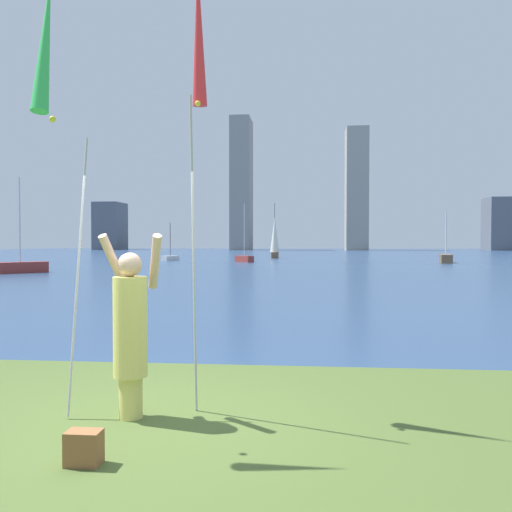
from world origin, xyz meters
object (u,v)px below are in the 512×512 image
at_px(kite_flag_left, 47,52).
at_px(bag, 84,448).
at_px(person, 131,327).
at_px(sailboat_5, 275,239).
at_px(sailboat_6, 244,258).
at_px(sailboat_3, 170,258).
at_px(sailboat_4, 20,266).
at_px(kite_flag_right, 198,41).
at_px(sailboat_8, 446,258).

xyz_separation_m(kite_flag_left, bag, (0.61, -0.70, -3.40)).
xyz_separation_m(person, kite_flag_left, (-0.62, -0.47, 2.62)).
relative_size(sailboat_5, sailboat_6, 1.15).
xyz_separation_m(sailboat_3, sailboat_4, (-3.57, -19.44, 0.13)).
bearing_deg(bag, sailboat_3, 103.42).
relative_size(kite_flag_left, sailboat_6, 0.87).
bearing_deg(sailboat_3, sailboat_5, 41.28).
xyz_separation_m(kite_flag_right, sailboat_3, (-11.14, 42.49, -3.68)).
height_order(kite_flag_right, sailboat_5, sailboat_5).
xyz_separation_m(kite_flag_right, bag, (-0.62, -1.62, -3.80)).
distance_m(kite_flag_left, sailboat_8, 42.89).
bearing_deg(sailboat_5, kite_flag_left, -89.01).
relative_size(sailboat_4, sailboat_5, 0.94).
bearing_deg(kite_flag_right, sailboat_4, 122.56).
height_order(sailboat_4, sailboat_8, sailboat_4).
distance_m(sailboat_4, sailboat_5, 30.17).
distance_m(sailboat_3, sailboat_8, 23.80).
bearing_deg(kite_flag_left, kite_flag_right, 36.71).
xyz_separation_m(sailboat_3, sailboat_5, (9.03, 7.92, 1.75)).
bearing_deg(kite_flag_left, bag, -48.55).
distance_m(person, kite_flag_left, 2.73).
bearing_deg(sailboat_8, sailboat_3, 173.01).
height_order(sailboat_4, sailboat_5, sailboat_5).
height_order(person, kite_flag_right, kite_flag_right).
bearing_deg(sailboat_6, kite_flag_left, -86.02).
distance_m(kite_flag_left, kite_flag_right, 1.59).
relative_size(kite_flag_right, bag, 17.33).
distance_m(bag, sailboat_3, 45.35).
distance_m(bag, sailboat_8, 43.24).
bearing_deg(sailboat_3, bag, -76.58).
height_order(kite_flag_right, sailboat_4, sailboat_4).
xyz_separation_m(kite_flag_right, sailboat_4, (-14.72, 23.05, -3.56)).
bearing_deg(bag, sailboat_5, 91.65).
xyz_separation_m(kite_flag_right, sailboat_5, (-2.12, 50.42, -1.93)).
distance_m(kite_flag_right, sailboat_4, 27.58).
bearing_deg(sailboat_5, kite_flag_right, -87.60).
relative_size(kite_flag_right, sailboat_6, 0.98).
bearing_deg(sailboat_4, kite_flag_right, -57.44).
height_order(bag, sailboat_4, sailboat_4).
xyz_separation_m(sailboat_4, sailboat_8, (27.20, 16.55, -0.00)).
bearing_deg(sailboat_5, sailboat_8, -36.56).
relative_size(kite_flag_right, sailboat_4, 0.91).
distance_m(sailboat_5, sailboat_6, 11.04).
distance_m(sailboat_6, sailboat_8, 16.54).
xyz_separation_m(kite_flag_left, sailboat_6, (-2.83, 40.60, -3.21)).
relative_size(sailboat_3, sailboat_8, 0.82).
xyz_separation_m(person, sailboat_4, (-14.10, 23.49, -0.54)).
bearing_deg(kite_flag_left, sailboat_8, 71.30).
distance_m(person, sailboat_4, 27.41).
relative_size(bag, sailboat_6, 0.06).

